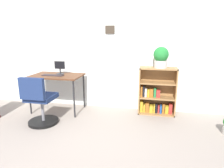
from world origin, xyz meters
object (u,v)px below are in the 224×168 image
at_px(keyboard, 53,75).
at_px(potted_plant_on_shelf, 161,57).
at_px(monitor, 60,68).
at_px(office_chair, 40,104).
at_px(bookshelf_low, 156,93).
at_px(desk, 57,78).

distance_m(keyboard, potted_plant_on_shelf, 2.11).
relative_size(monitor, office_chair, 0.30).
distance_m(keyboard, office_chair, 0.72).
bearing_deg(office_chair, potted_plant_on_shelf, 24.06).
bearing_deg(office_chair, monitor, 88.35).
relative_size(monitor, potted_plant_on_shelf, 0.67).
bearing_deg(keyboard, bookshelf_low, 9.73).
bearing_deg(potted_plant_on_shelf, desk, -173.96).
xyz_separation_m(desk, keyboard, (-0.04, -0.08, 0.07)).
height_order(monitor, office_chair, monitor).
bearing_deg(bookshelf_low, monitor, -175.17).
bearing_deg(bookshelf_low, potted_plant_on_shelf, -46.51).
xyz_separation_m(monitor, office_chair, (-0.02, -0.78, -0.50)).
relative_size(office_chair, bookshelf_low, 0.95).
relative_size(monitor, keyboard, 0.62).
distance_m(keyboard, bookshelf_low, 2.06).
height_order(monitor, keyboard, monitor).
height_order(desk, office_chair, office_chair).
bearing_deg(desk, monitor, 73.70).
height_order(monitor, bookshelf_low, monitor).
bearing_deg(desk, keyboard, -116.54).
relative_size(desk, monitor, 3.81).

